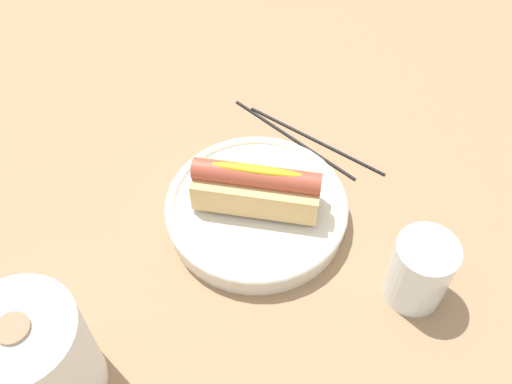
{
  "coord_description": "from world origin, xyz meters",
  "views": [
    {
      "loc": [
        -0.22,
        0.37,
        0.59
      ],
      "look_at": [
        -0.02,
        0.0,
        0.05
      ],
      "focal_mm": 40.33,
      "sensor_mm": 36.0,
      "label": 1
    }
  ],
  "objects_px": {
    "paper_towel_roll": "(36,359)",
    "chopstick_far": "(315,139)",
    "serving_bowl": "(256,210)",
    "water_glass": "(418,273)",
    "chopstick_near": "(292,138)",
    "hotdog_front": "(256,188)"
  },
  "relations": [
    {
      "from": "paper_towel_roll",
      "to": "chopstick_far",
      "type": "bearing_deg",
      "value": -102.24
    },
    {
      "from": "serving_bowl",
      "to": "water_glass",
      "type": "distance_m",
      "value": 0.21
    },
    {
      "from": "serving_bowl",
      "to": "chopstick_near",
      "type": "bearing_deg",
      "value": -82.22
    },
    {
      "from": "water_glass",
      "to": "chopstick_near",
      "type": "relative_size",
      "value": 0.41
    },
    {
      "from": "serving_bowl",
      "to": "chopstick_near",
      "type": "xyz_separation_m",
      "value": [
        0.02,
        -0.15,
        -0.02
      ]
    },
    {
      "from": "hotdog_front",
      "to": "water_glass",
      "type": "height_order",
      "value": "hotdog_front"
    },
    {
      "from": "serving_bowl",
      "to": "paper_towel_roll",
      "type": "xyz_separation_m",
      "value": [
        0.09,
        0.28,
        0.05
      ]
    },
    {
      "from": "serving_bowl",
      "to": "chopstick_far",
      "type": "xyz_separation_m",
      "value": [
        -0.01,
        -0.16,
        -0.02
      ]
    },
    {
      "from": "hotdog_front",
      "to": "paper_towel_roll",
      "type": "xyz_separation_m",
      "value": [
        0.09,
        0.28,
        0.0
      ]
    },
    {
      "from": "serving_bowl",
      "to": "chopstick_near",
      "type": "height_order",
      "value": "serving_bowl"
    },
    {
      "from": "serving_bowl",
      "to": "water_glass",
      "type": "height_order",
      "value": "water_glass"
    },
    {
      "from": "paper_towel_roll",
      "to": "water_glass",
      "type": "bearing_deg",
      "value": -136.49
    },
    {
      "from": "chopstick_near",
      "to": "chopstick_far",
      "type": "distance_m",
      "value": 0.03
    },
    {
      "from": "paper_towel_roll",
      "to": "chopstick_far",
      "type": "height_order",
      "value": "paper_towel_roll"
    },
    {
      "from": "serving_bowl",
      "to": "water_glass",
      "type": "relative_size",
      "value": 2.5
    },
    {
      "from": "chopstick_near",
      "to": "water_glass",
      "type": "bearing_deg",
      "value": 161.03
    },
    {
      "from": "serving_bowl",
      "to": "chopstick_far",
      "type": "bearing_deg",
      "value": -93.61
    },
    {
      "from": "hotdog_front",
      "to": "chopstick_near",
      "type": "relative_size",
      "value": 0.72
    },
    {
      "from": "hotdog_front",
      "to": "chopstick_near",
      "type": "bearing_deg",
      "value": -82.22
    },
    {
      "from": "water_glass",
      "to": "paper_towel_roll",
      "type": "distance_m",
      "value": 0.4
    },
    {
      "from": "serving_bowl",
      "to": "chopstick_far",
      "type": "height_order",
      "value": "serving_bowl"
    },
    {
      "from": "water_glass",
      "to": "paper_towel_roll",
      "type": "bearing_deg",
      "value": 43.51
    }
  ]
}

